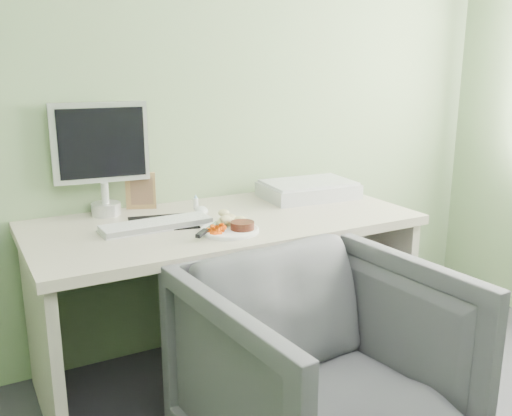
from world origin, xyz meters
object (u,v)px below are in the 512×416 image
monitor (101,152)px  desk_chair (323,374)px  plate (230,230)px  scanner (308,190)px  desk (224,260)px

monitor → desk_chair: monitor is taller
plate → desk_chair: same height
plate → desk_chair: bearing=-81.7°
scanner → desk_chair: 1.08m
desk → monitor: size_ratio=3.35×
scanner → monitor: 0.99m
desk → plate: (-0.06, -0.18, 0.19)m
desk_chair → desk: bearing=86.5°
desk → scanner: size_ratio=3.67×
desk → desk_chair: size_ratio=1.96×
desk → plate: 0.27m
plate → desk_chair: 0.65m
scanner → desk_chair: size_ratio=0.54×
plate → desk: bearing=71.6°
scanner → desk_chair: (-0.51, -0.87, -0.39)m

